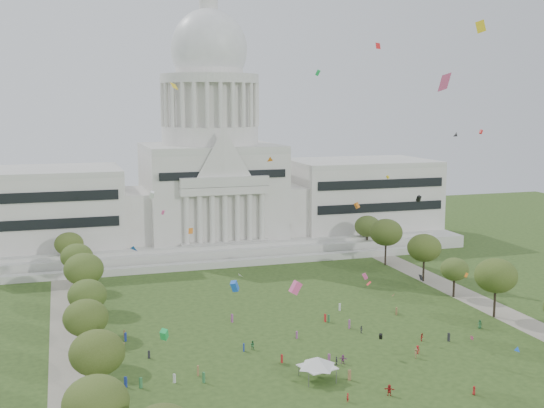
# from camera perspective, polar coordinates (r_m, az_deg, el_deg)

# --- Properties ---
(ground) EXTENTS (400.00, 400.00, 0.00)m
(ground) POSITION_cam_1_polar(r_m,az_deg,el_deg) (129.19, 6.15, -13.46)
(ground) COLOR #2D441A
(ground) RESTS_ON ground
(capitol) EXTENTS (160.00, 64.50, 91.30)m
(capitol) POSITION_cam_1_polar(r_m,az_deg,el_deg) (229.89, -5.12, 1.99)
(capitol) COLOR beige
(capitol) RESTS_ON ground
(path_left) EXTENTS (8.00, 160.00, 0.04)m
(path_left) POSITION_cam_1_polar(r_m,az_deg,el_deg) (147.71, -16.55, -10.91)
(path_left) COLOR gray
(path_left) RESTS_ON ground
(path_right) EXTENTS (8.00, 160.00, 0.04)m
(path_right) POSITION_cam_1_polar(r_m,az_deg,el_deg) (176.41, 16.72, -7.72)
(path_right) COLOR gray
(path_right) RESTS_ON ground
(row_tree_l_0) EXTENTS (8.85, 8.85, 12.59)m
(row_tree_l_0) POSITION_cam_1_polar(r_m,az_deg,el_deg) (96.37, -14.52, -15.82)
(row_tree_l_0) COLOR black
(row_tree_l_0) RESTS_ON ground
(row_tree_l_1) EXTENTS (8.86, 8.86, 12.59)m
(row_tree_l_1) POSITION_cam_1_polar(r_m,az_deg,el_deg) (113.74, -14.42, -11.97)
(row_tree_l_1) COLOR black
(row_tree_l_1) RESTS_ON ground
(row_tree_l_2) EXTENTS (8.42, 8.42, 11.97)m
(row_tree_l_2) POSITION_cam_1_polar(r_m,az_deg,el_deg) (133.04, -15.32, -9.17)
(row_tree_l_2) COLOR black
(row_tree_l_2) RESTS_ON ground
(row_tree_r_2) EXTENTS (9.55, 9.55, 13.58)m
(row_tree_r_2) POSITION_cam_1_polar(r_m,az_deg,el_deg) (161.89, 18.23, -5.71)
(row_tree_r_2) COLOR black
(row_tree_r_2) RESTS_ON ground
(row_tree_l_3) EXTENTS (8.12, 8.12, 11.55)m
(row_tree_l_3) POSITION_cam_1_polar(r_m,az_deg,el_deg) (149.08, -15.20, -7.37)
(row_tree_l_3) COLOR black
(row_tree_l_3) RESTS_ON ground
(row_tree_r_3) EXTENTS (7.01, 7.01, 9.98)m
(row_tree_r_3) POSITION_cam_1_polar(r_m,az_deg,el_deg) (176.30, 15.03, -5.29)
(row_tree_r_3) COLOR black
(row_tree_r_3) RESTS_ON ground
(row_tree_l_4) EXTENTS (9.29, 9.29, 13.21)m
(row_tree_l_4) POSITION_cam_1_polar(r_m,az_deg,el_deg) (166.69, -15.47, -5.28)
(row_tree_l_4) COLOR black
(row_tree_l_4) RESTS_ON ground
(row_tree_r_4) EXTENTS (9.19, 9.19, 13.06)m
(row_tree_r_4) POSITION_cam_1_polar(r_m,az_deg,el_deg) (188.94, 12.62, -3.60)
(row_tree_r_4) COLOR black
(row_tree_r_4) RESTS_ON ground
(row_tree_l_5) EXTENTS (8.33, 8.33, 11.85)m
(row_tree_l_5) POSITION_cam_1_polar(r_m,az_deg,el_deg) (185.00, -16.02, -4.26)
(row_tree_l_5) COLOR black
(row_tree_l_5) RESTS_ON ground
(row_tree_r_5) EXTENTS (9.82, 9.82, 13.96)m
(row_tree_r_5) POSITION_cam_1_polar(r_m,az_deg,el_deg) (205.56, 9.52, -2.36)
(row_tree_r_5) COLOR black
(row_tree_r_5) RESTS_ON ground
(row_tree_l_6) EXTENTS (8.19, 8.19, 11.64)m
(row_tree_l_6) POSITION_cam_1_polar(r_m,az_deg,el_deg) (202.75, -16.63, -3.23)
(row_tree_l_6) COLOR black
(row_tree_l_6) RESTS_ON ground
(row_tree_r_6) EXTENTS (8.42, 8.42, 11.97)m
(row_tree_r_6) POSITION_cam_1_polar(r_m,az_deg,el_deg) (222.71, 8.00, -1.86)
(row_tree_r_6) COLOR black
(row_tree_r_6) RESTS_ON ground
(event_tent) EXTENTS (9.24, 9.24, 4.26)m
(event_tent) POSITION_cam_1_polar(r_m,az_deg,el_deg) (122.49, 3.82, -13.03)
(event_tent) COLOR #4C4C4C
(event_tent) RESTS_ON ground
(person_0) EXTENTS (1.09, 1.11, 1.94)m
(person_0) POSITION_cam_1_polar(r_m,az_deg,el_deg) (155.40, 17.00, -9.58)
(person_0) COLOR #33723F
(person_0) RESTS_ON ground
(person_2) EXTENTS (0.86, 0.89, 1.58)m
(person_2) POSITION_cam_1_polar(r_m,az_deg,el_deg) (144.81, 12.45, -10.82)
(person_2) COLOR #B21E1E
(person_2) RESTS_ON ground
(person_3) EXTENTS (0.86, 1.22, 1.71)m
(person_3) POSITION_cam_1_polar(r_m,az_deg,el_deg) (137.59, 12.08, -11.83)
(person_3) COLOR #B21E1E
(person_3) RESTS_ON ground
(person_4) EXTENTS (0.67, 1.03, 1.64)m
(person_4) POSITION_cam_1_polar(r_m,az_deg,el_deg) (129.99, 5.42, -12.92)
(person_4) COLOR #4C4C51
(person_4) RESTS_ON ground
(person_5) EXTENTS (1.71, 1.42, 1.75)m
(person_5) POSITION_cam_1_polar(r_m,az_deg,el_deg) (130.70, 5.95, -12.78)
(person_5) COLOR #994C8C
(person_5) RESTS_ON ground
(person_6) EXTENTS (0.60, 0.82, 1.52)m
(person_6) POSITION_cam_1_polar(r_m,az_deg,el_deg) (122.17, 16.54, -14.72)
(person_6) COLOR #B21E1E
(person_6) RESTS_ON ground
(person_7) EXTENTS (0.68, 0.63, 1.52)m
(person_7) POSITION_cam_1_polar(r_m,az_deg,el_deg) (115.59, 6.35, -15.79)
(person_7) COLOR #B21E1E
(person_7) RESTS_ON ground
(person_8) EXTENTS (1.05, 0.99, 1.85)m
(person_8) POSITION_cam_1_polar(r_m,az_deg,el_deg) (136.91, -1.64, -11.71)
(person_8) COLOR #33723F
(person_8) RESTS_ON ground
(person_9) EXTENTS (1.22, 1.36, 1.89)m
(person_9) POSITION_cam_1_polar(r_m,az_deg,el_deg) (135.37, 11.97, -12.13)
(person_9) COLOR olive
(person_9) RESTS_ON ground
(person_10) EXTENTS (0.65, 1.04, 1.66)m
(person_10) POSITION_cam_1_polar(r_m,az_deg,el_deg) (147.11, 7.49, -10.36)
(person_10) COLOR #4C4C51
(person_10) RESTS_ON ground
(person_11) EXTENTS (1.89, 1.52, 1.92)m
(person_11) POSITION_cam_1_polar(r_m,az_deg,el_deg) (118.71, 9.79, -15.08)
(person_11) COLOR #B21E1E
(person_11) RESTS_ON ground
(distant_crowd) EXTENTS (65.48, 38.25, 1.92)m
(distant_crowd) POSITION_cam_1_polar(r_m,az_deg,el_deg) (136.90, -0.89, -11.73)
(distant_crowd) COLOR #33723F
(distant_crowd) RESTS_ON ground
(kite_swarm) EXTENTS (87.97, 107.53, 65.31)m
(kite_swarm) POSITION_cam_1_polar(r_m,az_deg,el_deg) (130.05, 5.71, -0.38)
(kite_swarm) COLOR yellow
(kite_swarm) RESTS_ON ground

